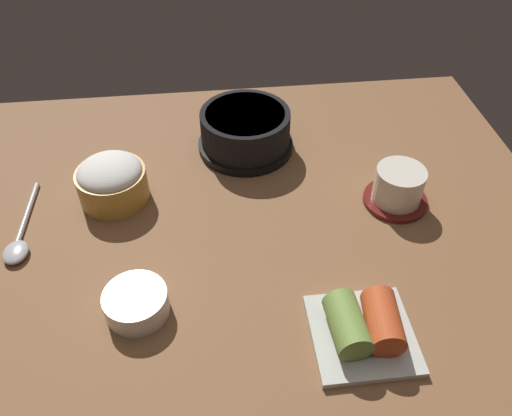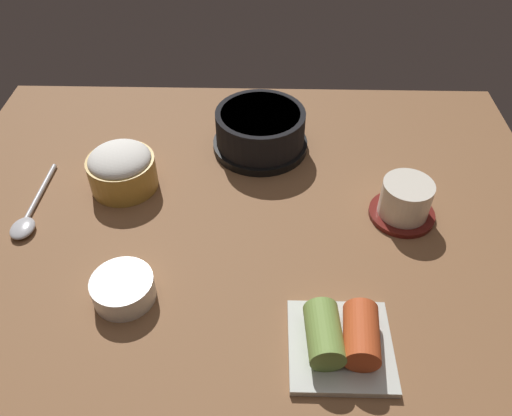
{
  "view_description": "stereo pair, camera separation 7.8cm",
  "coord_description": "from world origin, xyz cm",
  "views": [
    {
      "loc": [
        -4.4,
        -57.89,
        58.51
      ],
      "look_at": [
        2.0,
        -2.0,
        5.0
      ],
      "focal_mm": 35.93,
      "sensor_mm": 36.0,
      "label": 1
    },
    {
      "loc": [
        3.34,
        -58.24,
        58.51
      ],
      "look_at": [
        2.0,
        -2.0,
        5.0
      ],
      "focal_mm": 35.93,
      "sensor_mm": 36.0,
      "label": 2
    }
  ],
  "objects": [
    {
      "name": "kimchi_plate",
      "position": [
        12.95,
        -23.93,
        4.22
      ],
      "size": [
        12.79,
        12.79,
        5.37
      ],
      "color": "silver",
      "rests_on": "dining_table"
    },
    {
      "name": "rice_bowl",
      "position": [
        -20.14,
        6.12,
        5.77
      ],
      "size": [
        11.06,
        11.06,
        7.42
      ],
      "color": "#B78C38",
      "rests_on": "dining_table"
    },
    {
      "name": "tea_cup_with_saucer",
      "position": [
        24.87,
        -0.46,
        5.14
      ],
      "size": [
        10.26,
        10.26,
        6.51
      ],
      "color": "maroon",
      "rests_on": "dining_table"
    },
    {
      "name": "dining_table",
      "position": [
        0.0,
        0.0,
        1.0
      ],
      "size": [
        100.0,
        76.0,
        2.0
      ],
      "primitive_type": "cube",
      "color": "brown",
      "rests_on": "ground"
    },
    {
      "name": "spoon",
      "position": [
        -33.51,
        -2.45,
        2.62
      ],
      "size": [
        3.6,
        17.9,
        1.35
      ],
      "color": "#B7B7BC",
      "rests_on": "dining_table"
    },
    {
      "name": "side_bowl_near",
      "position": [
        -15.36,
        -16.72,
        3.86
      ],
      "size": [
        8.4,
        8.4,
        3.47
      ],
      "color": "white",
      "rests_on": "dining_table"
    },
    {
      "name": "stone_pot",
      "position": [
        2.3,
        17.3,
        5.84
      ],
      "size": [
        17.11,
        17.11,
        7.46
      ],
      "color": "black",
      "rests_on": "dining_table"
    }
  ]
}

